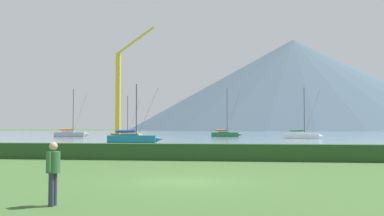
# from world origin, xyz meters

# --- Properties ---
(ground_plane) EXTENTS (1000.00, 1000.00, 0.00)m
(ground_plane) POSITION_xyz_m (0.00, 0.00, 0.00)
(ground_plane) COLOR #3D602D
(harbor_water) EXTENTS (320.00, 246.00, 0.00)m
(harbor_water) POSITION_xyz_m (0.00, 137.00, 0.00)
(harbor_water) COLOR slate
(harbor_water) RESTS_ON ground_plane
(hedge_line) EXTENTS (80.00, 1.20, 1.02)m
(hedge_line) POSITION_xyz_m (0.00, 11.00, 0.51)
(hedge_line) COLOR #284C23
(hedge_line) RESTS_ON ground_plane
(sailboat_slip_2) EXTENTS (7.66, 2.80, 10.41)m
(sailboat_slip_2) POSITION_xyz_m (-36.83, 76.19, 0.64)
(sailboat_slip_2) COLOR #9E9EA3
(sailboat_slip_2) RESTS_ON harbor_water
(sailboat_slip_3) EXTENTS (7.02, 2.12, 9.47)m
(sailboat_slip_3) POSITION_xyz_m (11.33, 68.26, 0.59)
(sailboat_slip_3) COLOR white
(sailboat_slip_3) RESTS_ON harbor_water
(sailboat_slip_4) EXTENTS (6.75, 2.11, 8.64)m
(sailboat_slip_4) POSITION_xyz_m (-23.68, 73.03, 0.56)
(sailboat_slip_4) COLOR gold
(sailboat_slip_4) RESTS_ON harbor_water
(sailboat_slip_6) EXTENTS (7.43, 2.92, 7.85)m
(sailboat_slip_6) POSITION_xyz_m (-13.45, 41.42, 0.60)
(sailboat_slip_6) COLOR #19707A
(sailboat_slip_6) RESTS_ON harbor_water
(sailboat_slip_8) EXTENTS (7.05, 2.48, 10.81)m
(sailboat_slip_8) POSITION_xyz_m (-3.87, 84.22, 0.60)
(sailboat_slip_8) COLOR #236B38
(sailboat_slip_8) RESTS_ON harbor_water
(person_seated_viewer) EXTENTS (0.36, 0.57, 1.65)m
(person_seated_viewer) POSITION_xyz_m (-2.65, -5.66, 0.97)
(person_seated_viewer) COLOR #2D3347
(person_seated_viewer) RESTS_ON ground_plane
(dock_crane) EXTENTS (7.95, 2.00, 20.90)m
(dock_crane) POSITION_xyz_m (-22.35, 64.30, 7.34)
(dock_crane) COLOR #333338
(dock_crane) RESTS_ON ground_plane
(distant_hill_central_peak) EXTENTS (273.61, 273.61, 75.64)m
(distant_hill_central_peak) POSITION_xyz_m (35.46, 363.76, 37.82)
(distant_hill_central_peak) COLOR #425666
(distant_hill_central_peak) RESTS_ON ground_plane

